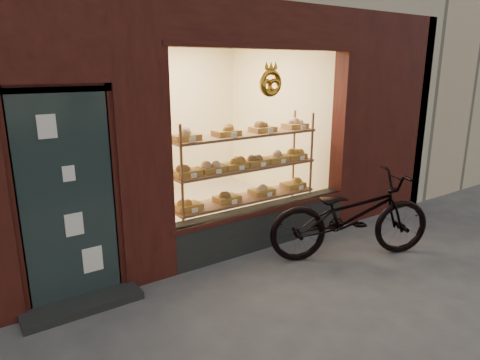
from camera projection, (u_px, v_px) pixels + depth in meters
ground at (367, 334)px, 3.89m from camera, size 90.00×90.00×0.00m
display_shelf at (245, 176)px, 5.93m from camera, size 2.20×0.45×1.70m
bicycle at (351, 215)px, 5.34m from camera, size 2.19×1.52×1.09m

